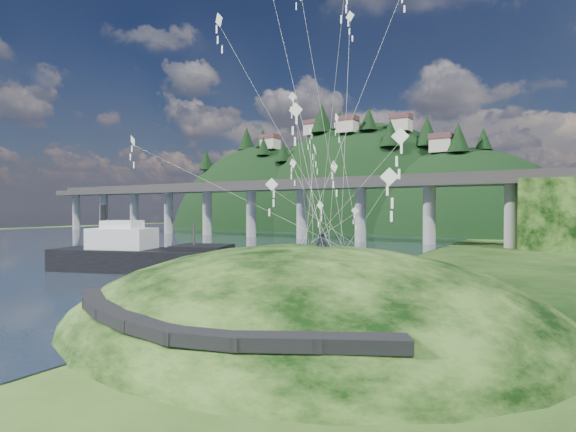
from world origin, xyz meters
The scene contains 10 objects.
ground centered at (0.00, 0.00, 0.00)m, with size 320.00×320.00×0.00m, color black.
water centered at (-72.00, 30.00, 0.01)m, with size 240.00×240.00×0.00m, color #2A394D.
grass_hill centered at (8.00, 2.00, -1.50)m, with size 36.00×32.00×13.00m.
footpath centered at (7.46, -9.74, 2.08)m, with size 22.29×5.84×0.83m.
bridge centered at (-26.46, 70.07, 9.70)m, with size 160.00×11.00×15.00m.
far_ridge centered at (-43.58, 122.17, -7.44)m, with size 153.00×70.00×94.50m.
work_barge centered at (-19.83, 11.01, 2.01)m, with size 23.69×13.58×8.02m.
wooden_dock centered at (-3.85, 4.46, 0.38)m, with size 12.16×5.36×0.87m.
kite_flyers centered at (9.11, 2.42, 5.94)m, with size 1.34×0.95×1.98m.
kite_swarm centered at (8.92, 1.24, 14.41)m, with size 19.14×17.05×20.88m.
Camera 1 is at (23.68, -25.49, 7.65)m, focal length 28.00 mm.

